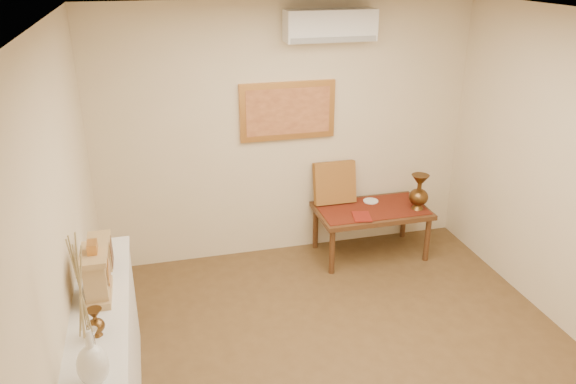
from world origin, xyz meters
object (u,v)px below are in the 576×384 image
object	(u,v)px
display_ledge	(108,370)
low_table	(371,214)
brass_urn_tall	(419,188)
mantel_clock	(97,274)
wooden_chest	(101,252)
white_vase	(84,315)

from	to	relation	value
display_ledge	low_table	distance (m)	3.27
display_ledge	low_table	world-z (taller)	display_ledge
brass_urn_tall	display_ledge	world-z (taller)	brass_urn_tall
mantel_clock	low_table	world-z (taller)	mantel_clock
brass_urn_tall	low_table	xyz separation A→B (m)	(-0.47, 0.14, -0.31)
brass_urn_tall	wooden_chest	size ratio (longest dim) A/B	1.93
white_vase	wooden_chest	size ratio (longest dim) A/B	3.59
white_vase	wooden_chest	xyz separation A→B (m)	(-0.02, 1.26, -0.31)
wooden_chest	low_table	distance (m)	3.05
brass_urn_tall	low_table	bearing A→B (deg)	163.90
brass_urn_tall	low_table	size ratio (longest dim) A/B	0.39
wooden_chest	low_table	bearing A→B (deg)	26.34
white_vase	wooden_chest	bearing A→B (deg)	90.94
low_table	mantel_clock	bearing A→B (deg)	-147.11
brass_urn_tall	white_vase	bearing A→B (deg)	-141.95
wooden_chest	brass_urn_tall	bearing A→B (deg)	20.69
display_ledge	wooden_chest	world-z (taller)	wooden_chest
white_vase	low_table	distance (m)	3.82
brass_urn_tall	wooden_chest	bearing A→B (deg)	-159.31
white_vase	brass_urn_tall	distance (m)	4.02
mantel_clock	low_table	xyz separation A→B (m)	(2.67, 1.73, -0.67)
mantel_clock	white_vase	bearing A→B (deg)	-88.72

